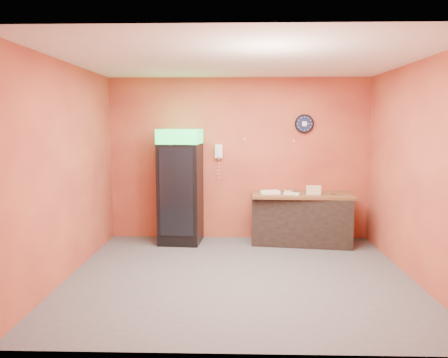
{
  "coord_description": "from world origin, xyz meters",
  "views": [
    {
      "loc": [
        -0.05,
        -5.6,
        1.99
      ],
      "look_at": [
        -0.22,
        0.6,
        1.22
      ],
      "focal_mm": 35.0,
      "sensor_mm": 36.0,
      "label": 1
    }
  ],
  "objects": [
    {
      "name": "left_wall",
      "position": [
        -2.25,
        0.0,
        1.4
      ],
      "size": [
        0.02,
        4.0,
        2.8
      ],
      "primitive_type": "cube",
      "color": "#C75F38",
      "rests_on": "floor"
    },
    {
      "name": "wall_clock",
      "position": [
        1.12,
        1.97,
        2.01
      ],
      "size": [
        0.32,
        0.06,
        0.32
      ],
      "color": "black",
      "rests_on": "back_wall"
    },
    {
      "name": "right_wall",
      "position": [
        2.25,
        0.0,
        1.4
      ],
      "size": [
        0.02,
        4.0,
        2.8
      ],
      "primitive_type": "cube",
      "color": "#C75F38",
      "rests_on": "floor"
    },
    {
      "name": "wrapped_sandwich_mid",
      "position": [
        0.87,
        1.49,
        0.87
      ],
      "size": [
        0.27,
        0.2,
        0.04
      ],
      "primitive_type": "cube",
      "rotation": [
        0.0,
        0.0,
        -0.43
      ],
      "color": "white",
      "rests_on": "butcher_paper"
    },
    {
      "name": "back_wall",
      "position": [
        0.0,
        2.0,
        1.4
      ],
      "size": [
        4.5,
        0.02,
        2.8
      ],
      "primitive_type": "cube",
      "color": "#C75F38",
      "rests_on": "floor"
    },
    {
      "name": "wrapped_sandwich_right",
      "position": [
        0.52,
        1.69,
        0.87
      ],
      "size": [
        0.33,
        0.21,
        0.04
      ],
      "primitive_type": "cube",
      "rotation": [
        0.0,
        0.0,
        0.3
      ],
      "color": "white",
      "rests_on": "butcher_paper"
    },
    {
      "name": "ceiling",
      "position": [
        0.0,
        0.0,
        2.8
      ],
      "size": [
        4.5,
        4.0,
        0.02
      ],
      "primitive_type": "cube",
      "color": "white",
      "rests_on": "back_wall"
    },
    {
      "name": "kitchen_tool",
      "position": [
        0.94,
        1.83,
        0.88
      ],
      "size": [
        0.06,
        0.06,
        0.06
      ],
      "primitive_type": "cylinder",
      "color": "silver",
      "rests_on": "butcher_paper"
    },
    {
      "name": "sub_roll_stack",
      "position": [
        1.23,
        1.52,
        0.92
      ],
      "size": [
        0.24,
        0.1,
        0.15
      ],
      "rotation": [
        0.0,
        0.0,
        -0.07
      ],
      "color": "beige",
      "rests_on": "butcher_paper"
    },
    {
      "name": "floor",
      "position": [
        0.0,
        0.0,
        0.0
      ],
      "size": [
        4.5,
        4.5,
        0.0
      ],
      "primitive_type": "plane",
      "color": "#47474C",
      "rests_on": "ground"
    },
    {
      "name": "prep_counter",
      "position": [
        1.06,
        1.64,
        0.4
      ],
      "size": [
        1.7,
        0.93,
        0.81
      ],
      "primitive_type": "cube",
      "rotation": [
        0.0,
        0.0,
        -0.13
      ],
      "color": "black",
      "rests_on": "floor"
    },
    {
      "name": "wall_phone",
      "position": [
        -0.35,
        1.95,
        1.53
      ],
      "size": [
        0.13,
        0.11,
        0.23
      ],
      "color": "white",
      "rests_on": "back_wall"
    },
    {
      "name": "butcher_paper",
      "position": [
        1.06,
        1.64,
        0.83
      ],
      "size": [
        1.7,
        0.88,
        0.04
      ],
      "primitive_type": "cube",
      "rotation": [
        0.0,
        0.0,
        -0.05
      ],
      "color": "brown",
      "rests_on": "prep_counter"
    },
    {
      "name": "wrapped_sandwich_left",
      "position": [
        0.53,
        1.56,
        0.87
      ],
      "size": [
        0.32,
        0.15,
        0.04
      ],
      "primitive_type": "cube",
      "rotation": [
        0.0,
        0.0,
        -0.08
      ],
      "color": "white",
      "rests_on": "butcher_paper"
    },
    {
      "name": "beverage_cooler",
      "position": [
        -0.98,
        1.61,
        0.94
      ],
      "size": [
        0.72,
        0.73,
        1.92
      ],
      "rotation": [
        0.0,
        0.0,
        -0.08
      ],
      "color": "black",
      "rests_on": "floor"
    }
  ]
}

